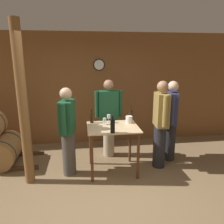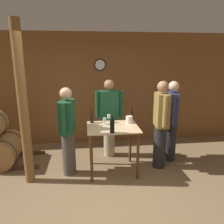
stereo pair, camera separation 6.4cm
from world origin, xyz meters
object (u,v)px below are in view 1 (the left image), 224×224
(wooden_post, at_px, (23,107))
(wine_bottle_left, at_px, (113,126))
(wine_glass_near_center, at_px, (109,117))
(person_visitor_near_door, at_px, (109,117))
(wine_bottle_far_left, at_px, (92,118))
(wine_glass_near_left, at_px, (105,120))
(person_visitor_with_scarf, at_px, (68,130))
(wine_bottle_center, at_px, (131,115))
(person_visitor_bearded, at_px, (171,120))
(person_host, at_px, (161,123))
(ice_bucket, at_px, (129,119))

(wooden_post, bearing_deg, wine_bottle_left, -6.13)
(wine_glass_near_center, relative_size, person_visitor_near_door, 0.10)
(wine_bottle_far_left, bearing_deg, wooden_post, -157.73)
(wine_glass_near_left, distance_m, wine_glass_near_center, 0.14)
(person_visitor_with_scarf, bearing_deg, wine_bottle_center, 14.62)
(wooden_post, relative_size, wine_bottle_far_left, 9.89)
(wine_bottle_far_left, distance_m, person_visitor_bearded, 1.62)
(wine_bottle_far_left, distance_m, person_host, 1.32)
(wine_bottle_left, bearing_deg, wine_glass_near_left, 100.49)
(wine_glass_near_center, bearing_deg, wine_glass_near_left, -132.24)
(wooden_post, xyz_separation_m, person_visitor_bearded, (2.74, 0.50, -0.47))
(wine_bottle_left, bearing_deg, person_visitor_with_scarf, 156.85)
(wooden_post, height_order, wine_bottle_left, wooden_post)
(wooden_post, relative_size, wine_bottle_center, 8.59)
(wine_glass_near_center, height_order, person_visitor_with_scarf, person_visitor_with_scarf)
(wine_glass_near_center, bearing_deg, person_visitor_near_door, 83.19)
(wine_bottle_center, bearing_deg, wine_glass_near_left, -162.67)
(wine_bottle_left, xyz_separation_m, ice_bucket, (0.39, 0.52, -0.05))
(wine_glass_near_left, bearing_deg, person_visitor_with_scarf, -167.59)
(wine_bottle_far_left, xyz_separation_m, wine_glass_near_center, (0.33, -0.04, 0.02))
(wine_glass_near_left, bearing_deg, wine_glass_near_center, 47.76)
(wine_bottle_center, relative_size, wine_glass_near_center, 1.93)
(wine_glass_near_center, bearing_deg, wine_bottle_left, -90.41)
(ice_bucket, relative_size, person_visitor_near_door, 0.08)
(person_visitor_with_scarf, distance_m, person_visitor_near_door, 1.08)
(ice_bucket, bearing_deg, wine_glass_near_center, 170.93)
(wine_bottle_left, xyz_separation_m, person_visitor_with_scarf, (-0.76, 0.33, -0.15))
(wine_bottle_left, bearing_deg, wine_bottle_center, 55.00)
(ice_bucket, xyz_separation_m, person_visitor_near_door, (-0.33, 0.51, -0.07))
(wine_glass_near_left, distance_m, person_visitor_with_scarf, 0.70)
(ice_bucket, bearing_deg, person_visitor_near_door, 122.84)
(person_visitor_with_scarf, height_order, person_visitor_bearded, person_visitor_bearded)
(wine_bottle_far_left, relative_size, person_visitor_near_door, 0.16)
(wooden_post, bearing_deg, person_visitor_near_door, 30.31)
(wine_bottle_center, distance_m, person_visitor_bearded, 0.86)
(wine_bottle_center, xyz_separation_m, person_visitor_near_door, (-0.39, 0.39, -0.13))
(wooden_post, relative_size, person_host, 1.58)
(wine_bottle_center, bearing_deg, wooden_post, -165.50)
(wooden_post, bearing_deg, ice_bucket, 11.15)
(wine_bottle_far_left, xyz_separation_m, wine_glass_near_left, (0.23, -0.14, -0.01))
(wine_bottle_left, relative_size, ice_bucket, 2.17)
(wine_glass_near_center, xyz_separation_m, person_visitor_near_door, (0.05, 0.45, -0.13))
(wine_glass_near_left, relative_size, person_visitor_bearded, 0.08)
(person_host, bearing_deg, person_visitor_with_scarf, -177.97)
(person_host, distance_m, person_visitor_near_door, 1.12)
(wine_glass_near_center, distance_m, person_visitor_bearded, 1.30)
(wine_glass_near_center, relative_size, ice_bucket, 1.20)
(wine_bottle_left, relative_size, wine_glass_near_center, 1.80)
(wine_bottle_center, height_order, wine_glass_near_left, wine_bottle_center)
(person_visitor_bearded, bearing_deg, wine_bottle_far_left, -178.58)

